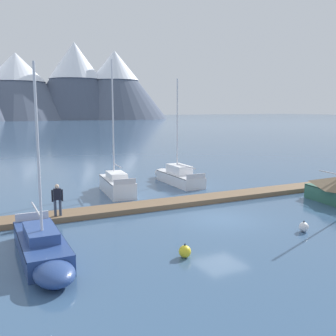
# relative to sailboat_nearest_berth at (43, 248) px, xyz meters

# --- Properties ---
(ground_plane) EXTENTS (700.00, 700.00, 0.00)m
(ground_plane) POSITION_rel_sailboat_nearest_berth_xyz_m (9.42, 1.28, -0.50)
(ground_plane) COLOR #38567A
(mountain_east_summit) EXTENTS (69.58, 69.58, 37.25)m
(mountain_east_summit) POSITION_rel_sailboat_nearest_berth_xyz_m (27.28, 222.52, 18.99)
(mountain_east_summit) COLOR #4C566B
(mountain_east_summit) RESTS_ON ground
(mountain_rear_spur) EXTENTS (60.46, 60.46, 44.88)m
(mountain_rear_spur) POSITION_rel_sailboat_nearest_berth_xyz_m (59.63, 218.77, 23.18)
(mountain_rear_spur) COLOR #424C60
(mountain_rear_spur) RESTS_ON ground
(mountain_north_horn) EXTENTS (63.72, 63.72, 40.94)m
(mountain_north_horn) POSITION_rel_sailboat_nearest_berth_xyz_m (82.87, 214.13, 20.91)
(mountain_north_horn) COLOR #4C566B
(mountain_north_horn) RESTS_ON ground
(dock) EXTENTS (24.34, 2.48, 0.30)m
(dock) POSITION_rel_sailboat_nearest_berth_xyz_m (9.42, 5.28, -0.35)
(dock) COLOR brown
(dock) RESTS_ON ground
(sailboat_nearest_berth) EXTENTS (1.84, 6.71, 7.59)m
(sailboat_nearest_berth) POSITION_rel_sailboat_nearest_berth_xyz_m (0.00, 0.00, 0.00)
(sailboat_nearest_berth) COLOR navy
(sailboat_nearest_berth) RESTS_ON ground
(sailboat_second_berth) EXTENTS (2.22, 5.59, 9.23)m
(sailboat_second_berth) POSITION_rel_sailboat_nearest_berth_xyz_m (6.89, 10.39, 0.16)
(sailboat_second_berth) COLOR white
(sailboat_second_berth) RESTS_ON ground
(sailboat_mid_dock_port) EXTENTS (1.97, 6.79, 8.18)m
(sailboat_mid_dock_port) POSITION_rel_sailboat_nearest_berth_xyz_m (12.50, 11.63, 0.08)
(sailboat_mid_dock_port) COLOR silver
(sailboat_mid_dock_port) RESTS_ON ground
(person_on_dock) EXTENTS (0.59, 0.27, 1.69)m
(person_on_dock) POSITION_rel_sailboat_nearest_berth_xyz_m (1.69, 5.08, 0.76)
(person_on_dock) COLOR #384256
(person_on_dock) RESTS_ON dock
(mooring_buoy_channel_marker) EXTENTS (0.47, 0.47, 0.55)m
(mooring_buoy_channel_marker) POSITION_rel_sailboat_nearest_berth_xyz_m (11.74, -2.26, -0.26)
(mooring_buoy_channel_marker) COLOR white
(mooring_buoy_channel_marker) RESTS_ON ground
(mooring_buoy_inner_mooring) EXTENTS (0.50, 0.50, 0.58)m
(mooring_buoy_inner_mooring) POSITION_rel_sailboat_nearest_berth_xyz_m (5.02, -2.40, -0.25)
(mooring_buoy_inner_mooring) COLOR yellow
(mooring_buoy_inner_mooring) RESTS_ON ground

